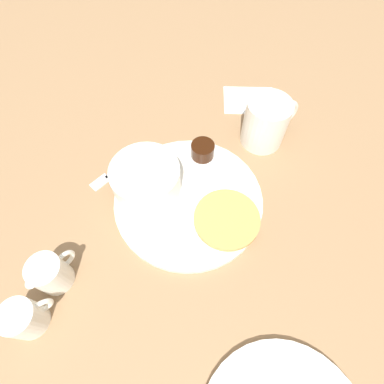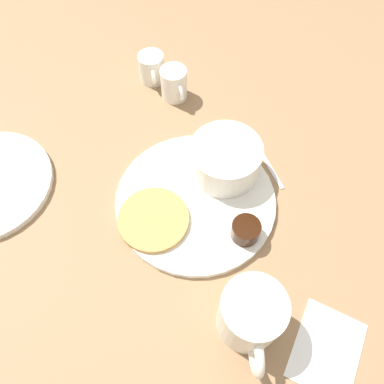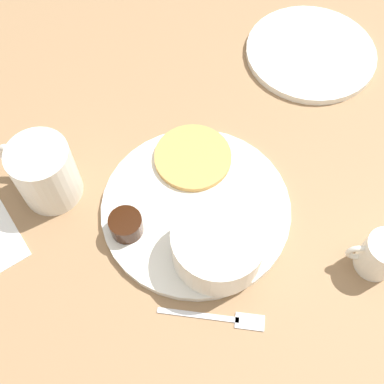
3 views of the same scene
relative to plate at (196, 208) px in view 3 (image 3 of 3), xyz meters
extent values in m
plane|color=#93704C|center=(0.00, 0.00, -0.01)|extent=(4.00, 4.00, 0.00)
cylinder|color=white|center=(0.00, 0.00, 0.00)|extent=(0.27, 0.27, 0.01)
cylinder|color=tan|center=(-0.07, 0.04, 0.01)|extent=(0.11, 0.11, 0.01)
cylinder|color=white|center=(0.07, -0.02, 0.04)|extent=(0.12, 0.12, 0.06)
cylinder|color=white|center=(0.07, -0.02, 0.06)|extent=(0.10, 0.10, 0.01)
cylinder|color=black|center=(-0.02, -0.10, 0.02)|extent=(0.04, 0.04, 0.03)
cylinder|color=white|center=(0.10, -0.04, 0.02)|extent=(0.04, 0.04, 0.02)
sphere|color=white|center=(0.10, -0.04, 0.03)|extent=(0.02, 0.02, 0.02)
cylinder|color=silver|center=(-0.14, -0.15, 0.04)|extent=(0.08, 0.08, 0.10)
torus|color=silver|center=(-0.18, -0.17, 0.04)|extent=(0.06, 0.04, 0.06)
cylinder|color=white|center=(0.20, 0.15, 0.03)|extent=(0.05, 0.05, 0.06)
torus|color=white|center=(0.18, 0.13, 0.03)|extent=(0.03, 0.03, 0.04)
cube|color=silver|center=(0.12, -0.08, 0.00)|extent=(0.08, 0.08, 0.00)
cube|color=silver|center=(0.17, -0.04, 0.00)|extent=(0.04, 0.04, 0.00)
cylinder|color=white|center=(-0.13, 0.33, 0.00)|extent=(0.22, 0.22, 0.01)
camera|label=1|loc=(-0.01, 0.26, 0.47)|focal=28.00mm
camera|label=2|loc=(-0.28, -0.13, 0.54)|focal=35.00mm
camera|label=3|loc=(0.25, -0.18, 0.60)|focal=45.00mm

